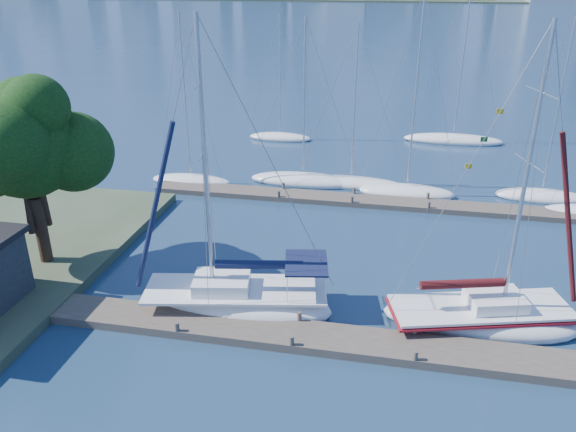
# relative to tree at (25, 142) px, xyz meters

# --- Properties ---
(ground) EXTENTS (700.00, 700.00, 0.00)m
(ground) POSITION_rel_tree_xyz_m (14.02, -3.60, -7.00)
(ground) COLOR #17334C
(ground) RESTS_ON ground
(near_dock) EXTENTS (26.00, 2.00, 0.40)m
(near_dock) POSITION_rel_tree_xyz_m (14.02, -3.60, -6.80)
(near_dock) COLOR #433A31
(near_dock) RESTS_ON ground
(far_dock) EXTENTS (30.00, 1.80, 0.36)m
(far_dock) POSITION_rel_tree_xyz_m (16.02, 12.40, -6.82)
(far_dock) COLOR #433A31
(far_dock) RESTS_ON ground
(tree) EXTENTS (7.59, 6.93, 10.31)m
(tree) POSITION_rel_tree_xyz_m (0.00, 0.00, 0.00)
(tree) COLOR black
(tree) RESTS_ON ground
(sailboat_navy) EXTENTS (9.43, 4.54, 13.81)m
(sailboat_navy) POSITION_rel_tree_xyz_m (10.84, -1.71, -5.97)
(sailboat_navy) COLOR white
(sailboat_navy) RESTS_ON ground
(sailboat_maroon) EXTENTS (8.88, 4.92, 13.64)m
(sailboat_maroon) POSITION_rel_tree_xyz_m (21.88, -0.92, -5.94)
(sailboat_maroon) COLOR white
(sailboat_maroon) RESTS_ON ground
(bg_boat_0) EXTENTS (6.32, 4.17, 12.51)m
(bg_boat_0) POSITION_rel_tree_xyz_m (2.87, 13.86, -6.75)
(bg_boat_0) COLOR white
(bg_boat_0) RESTS_ON ground
(bg_boat_1) EXTENTS (7.97, 2.40, 12.13)m
(bg_boat_1) POSITION_rel_tree_xyz_m (11.07, 15.45, -6.74)
(bg_boat_1) COLOR white
(bg_boat_1) RESTS_ON ground
(bg_boat_2) EXTENTS (7.85, 2.57, 11.68)m
(bg_boat_2) POSITION_rel_tree_xyz_m (14.59, 15.67, -6.77)
(bg_boat_2) COLOR white
(bg_boat_2) RESTS_ON ground
(bg_boat_3) EXTENTS (7.04, 4.20, 13.93)m
(bg_boat_3) POSITION_rel_tree_xyz_m (18.62, 14.49, -6.71)
(bg_boat_3) COLOR white
(bg_boat_3) RESTS_ON ground
(bg_boat_4) EXTENTS (6.39, 4.30, 12.31)m
(bg_boat_4) POSITION_rel_tree_xyz_m (27.75, 15.57, -6.74)
(bg_boat_4) COLOR white
(bg_boat_4) RESTS_ON ground
(bg_boat_6) EXTENTS (5.92, 2.14, 11.51)m
(bg_boat_6) POSITION_rel_tree_xyz_m (6.94, 26.62, -6.76)
(bg_boat_6) COLOR white
(bg_boat_6) RESTS_ON ground
(bg_boat_7) EXTENTS (9.08, 5.82, 15.05)m
(bg_boat_7) POSITION_rel_tree_xyz_m (22.74, 28.79, -6.72)
(bg_boat_7) COLOR white
(bg_boat_7) RESTS_ON ground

